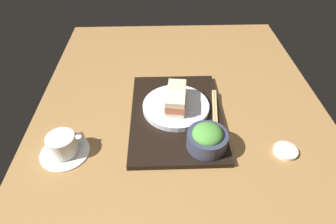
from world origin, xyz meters
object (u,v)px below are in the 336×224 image
sandwich_plate (176,107)px  salad_bowl (207,138)px  small_sauce_dish (285,151)px  chopsticks_pair (215,110)px  coffee_cup (63,146)px  sandwich_far (177,92)px  sandwich_near (176,104)px

sandwich_plate → salad_bowl: (-16.86, -8.05, 2.46)cm
sandwich_plate → small_sauce_dish: 36.56cm
chopsticks_pair → coffee_cup: 48.91cm
sandwich_plate → coffee_cup: 37.39cm
chopsticks_pair → small_sauce_dish: size_ratio=2.96×
sandwich_plate → chopsticks_pair: 13.05cm
sandwich_plate → sandwich_far: 4.92cm
chopsticks_pair → small_sauce_dish: chopsticks_pair is taller
small_sauce_dish → chopsticks_pair: bearing=47.0°
salad_bowl → coffee_cup: salad_bowl is taller
salad_bowl → coffee_cup: bearing=89.6°
coffee_cup → small_sauce_dish: size_ratio=2.05×
sandwich_plate → chopsticks_pair: bearing=-96.1°
sandwich_plate → coffee_cup: (-16.56, 33.52, 0.30)cm
sandwich_plate → coffee_cup: coffee_cup is taller
sandwich_near → sandwich_plate: bearing=-6.5°
chopsticks_pair → small_sauce_dish: (-17.21, -18.45, -1.52)cm
sandwich_plate → sandwich_far: sandwich_far is taller
sandwich_near → small_sauce_dish: (-15.45, -31.77, -5.93)cm
salad_bowl → chopsticks_pair: (15.48, -4.92, -3.01)cm
chopsticks_pair → sandwich_near: bearing=97.5°
salad_bowl → sandwich_far: bearing=21.0°
sandwich_plate → sandwich_far: bearing=-6.5°
sandwich_plate → sandwich_near: 4.99cm
coffee_cup → sandwich_near: bearing=-68.0°
sandwich_far → coffee_cup: (-19.70, 33.88, -3.48)cm
sandwich_near → coffee_cup: size_ratio=0.55×
sandwich_near → sandwich_far: sandwich_near is taller
salad_bowl → coffee_cup: size_ratio=0.82×
chopsticks_pair → sandwich_plate: bearing=83.9°
sandwich_plate → sandwich_near: bearing=173.5°
salad_bowl → coffee_cup: (0.30, 41.57, -2.16)cm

